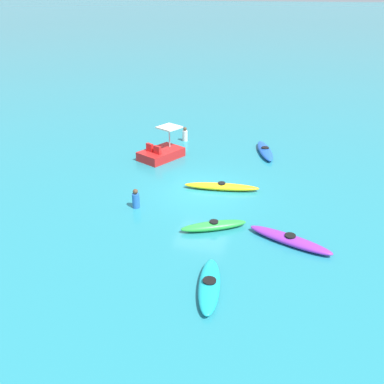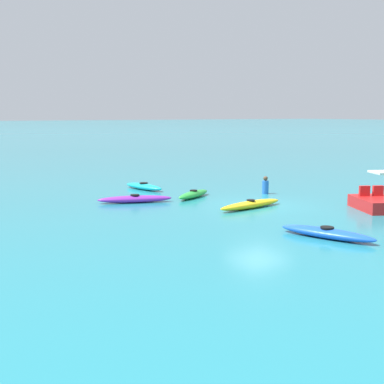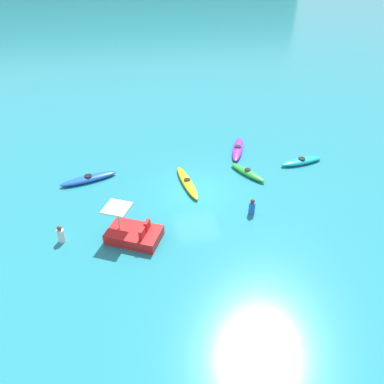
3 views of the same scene
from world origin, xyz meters
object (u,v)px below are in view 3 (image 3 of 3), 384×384
object	(u,v)px
person_by_kayaks	(61,235)
kayak_blue	(89,179)
pedal_boat_red	(134,233)
kayak_purple	(238,149)
kayak_yellow	(187,182)
kayak_green	(247,172)
kayak_cyan	(301,161)
person_near_shore	(252,207)

from	to	relation	value
person_by_kayaks	kayak_blue	bearing A→B (deg)	80.25
kayak_blue	pedal_boat_red	world-z (taller)	pedal_boat_red
kayak_purple	kayak_yellow	size ratio (longest dim) A/B	0.93
kayak_blue	kayak_green	bearing A→B (deg)	-5.23
kayak_green	kayak_cyan	world-z (taller)	same
pedal_boat_red	person_by_kayaks	world-z (taller)	pedal_boat_red
pedal_boat_red	person_near_shore	distance (m)	6.00
kayak_purple	pedal_boat_red	size ratio (longest dim) A/B	1.19
person_near_shore	person_by_kayaks	world-z (taller)	same
kayak_green	kayak_yellow	bearing A→B (deg)	-172.32
kayak_purple	kayak_blue	xyz separation A→B (m)	(-9.43, -2.13, 0.00)
kayak_purple	kayak_blue	distance (m)	9.67
kayak_purple	kayak_green	bearing A→B (deg)	-94.42
kayak_yellow	kayak_blue	bearing A→B (deg)	166.35
kayak_green	person_by_kayaks	size ratio (longest dim) A/B	2.96
person_by_kayaks	kayak_cyan	bearing A→B (deg)	19.84
pedal_boat_red	kayak_green	bearing A→B (deg)	34.22
kayak_green	person_by_kayaks	xyz separation A→B (m)	(-10.08, -4.23, 0.22)
kayak_green	kayak_cyan	size ratio (longest dim) A/B	0.89
person_near_shore	kayak_blue	bearing A→B (deg)	151.45
pedal_boat_red	person_near_shore	world-z (taller)	pedal_boat_red
kayak_cyan	pedal_boat_red	bearing A→B (deg)	-152.93
kayak_green	person_by_kayaks	world-z (taller)	person_by_kayaks
pedal_boat_red	kayak_purple	bearing A→B (deg)	47.20
kayak_green	pedal_boat_red	size ratio (longest dim) A/B	0.93
kayak_purple	kayak_green	world-z (taller)	same
kayak_green	person_near_shore	size ratio (longest dim) A/B	2.96
kayak_purple	person_near_shore	world-z (taller)	person_near_shore
kayak_cyan	person_by_kayaks	bearing A→B (deg)	-160.16
kayak_purple	kayak_cyan	xyz separation A→B (m)	(3.46, -2.24, 0.00)
kayak_purple	kayak_yellow	bearing A→B (deg)	-138.47
kayak_green	pedal_boat_red	bearing A→B (deg)	-145.78
kayak_purple	pedal_boat_red	distance (m)	10.37
kayak_cyan	kayak_yellow	xyz separation A→B (m)	(-7.38, -1.23, -0.00)
kayak_cyan	person_near_shore	distance (m)	6.37
kayak_purple	kayak_green	xyz separation A→B (m)	(-0.23, -2.97, 0.00)
kayak_green	person_by_kayaks	distance (m)	10.93
person_near_shore	person_by_kayaks	size ratio (longest dim) A/B	1.00
kayak_purple	person_by_kayaks	bearing A→B (deg)	-145.05
kayak_blue	pedal_boat_red	distance (m)	5.98
kayak_green	kayak_purple	bearing A→B (deg)	85.58
kayak_green	kayak_cyan	bearing A→B (deg)	11.25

